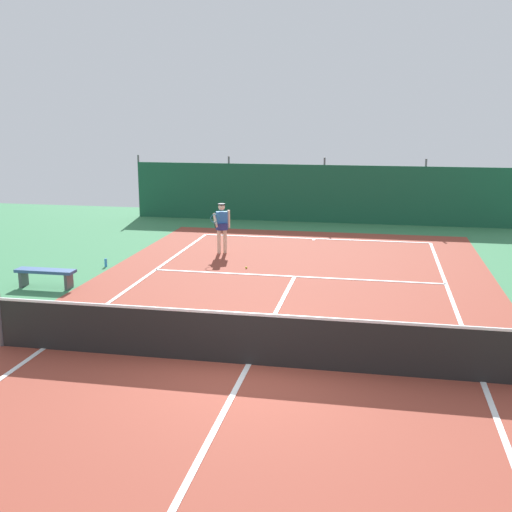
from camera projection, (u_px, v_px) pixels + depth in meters
The scene contains 9 objects.
ground_plane at pixel (249, 365), 11.55m from camera, with size 36.00×36.00×0.00m, color #387A4C.
court_surface at pixel (249, 364), 11.55m from camera, with size 11.02×26.60×0.01m.
tennis_net at pixel (249, 338), 11.44m from camera, with size 10.12×0.10×1.10m.
back_fence at pixel (324, 205), 26.67m from camera, with size 16.30×0.98×2.70m.
tennis_player at pixel (222, 224), 20.40m from camera, with size 0.57×0.83×1.64m.
tennis_ball_near_player at pixel (283, 317), 14.09m from camera, with size 0.07×0.07×0.07m, color #CCDB33.
tennis_ball_midcourt at pixel (246, 268), 18.59m from camera, with size 0.07×0.07×0.07m, color #CCDB33.
courtside_bench at pixel (46, 274), 16.53m from camera, with size 1.60×0.40×0.49m.
water_bottle at pixel (106, 263), 18.82m from camera, with size 0.08×0.08×0.24m, color #338CD8.
Camera 1 is at (2.19, -10.58, 4.54)m, focal length 44.08 mm.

